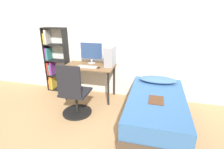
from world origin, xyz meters
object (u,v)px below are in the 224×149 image
at_px(bookshelf, 54,62).
at_px(monitor, 91,52).
at_px(bed, 156,109).
at_px(keyboard, 87,67).
at_px(pc_tower, 110,56).
at_px(office_chair, 74,97).

bearing_deg(bookshelf, monitor, 1.39).
xyz_separation_m(bed, monitor, (-1.51, 0.84, 0.78)).
relative_size(bed, keyboard, 4.55).
bearing_deg(pc_tower, monitor, 168.08).
bearing_deg(office_chair, monitor, 90.74).
xyz_separation_m(keyboard, pc_tower, (0.44, 0.23, 0.20)).
bearing_deg(keyboard, bookshelf, 163.06).
bearing_deg(bed, keyboard, 161.05).
distance_m(office_chair, keyboard, 0.77).
bearing_deg(office_chair, pc_tower, 63.38).
relative_size(office_chair, bed, 0.55).
height_order(office_chair, keyboard, office_chair).
xyz_separation_m(monitor, pc_tower, (0.46, -0.10, -0.05)).
height_order(monitor, keyboard, monitor).
height_order(office_chair, monitor, monitor).
height_order(monitor, pc_tower, monitor).
xyz_separation_m(bookshelf, office_chair, (1.00, -0.97, -0.34)).
bearing_deg(pc_tower, keyboard, -152.37).
height_order(bookshelf, office_chair, bookshelf).
bearing_deg(office_chair, bed, 5.99).
xyz_separation_m(bookshelf, keyboard, (1.00, -0.31, 0.04)).
height_order(bed, keyboard, keyboard).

